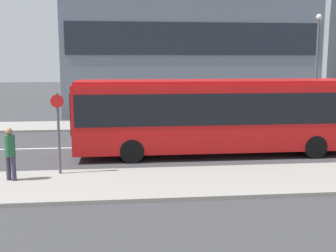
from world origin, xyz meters
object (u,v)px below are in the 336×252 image
object	(u,v)px
pedestrian_near_stop	(10,151)
bus_stop_sign	(58,127)
parked_car_0	(329,120)
street_lamp	(317,57)
city_bus	(220,112)

from	to	relation	value
pedestrian_near_stop	bus_stop_sign	world-z (taller)	bus_stop_sign
parked_car_0	street_lamp	distance (m)	4.08
city_bus	street_lamp	size ratio (longest dim) A/B	1.84
parked_car_0	street_lamp	world-z (taller)	street_lamp
parked_car_0	pedestrian_near_stop	world-z (taller)	pedestrian_near_stop
parked_car_0	street_lamp	bearing A→B (deg)	89.29
parked_car_0	bus_stop_sign	world-z (taller)	bus_stop_sign
city_bus	street_lamp	distance (m)	11.03
city_bus	parked_car_0	distance (m)	9.58
parked_car_0	bus_stop_sign	distance (m)	16.40
city_bus	parked_car_0	size ratio (longest dim) A/B	2.61
bus_stop_sign	street_lamp	distance (m)	17.64
bus_stop_sign	pedestrian_near_stop	bearing A→B (deg)	-155.47
bus_stop_sign	street_lamp	xyz separation A→B (m)	(14.06, 10.36, 2.44)
city_bus	parked_car_0	bearing A→B (deg)	37.02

